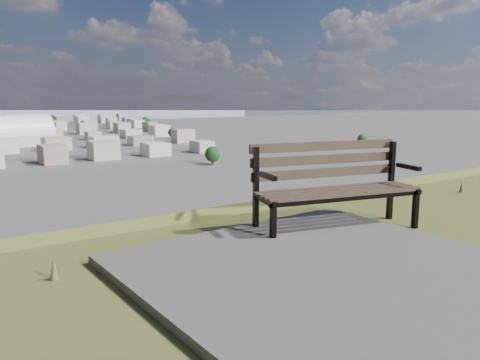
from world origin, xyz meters
TOP-DOWN VIEW (x-y plane):
  - park_bench at (-0.85, 2.83)m, footprint 1.99×1.02m
  - gravel_patch at (-1.88, 1.04)m, footprint 3.35×4.64m

SIDE VIEW (x-z plane):
  - gravel_patch at x=-1.88m, z-range 25.00..25.09m
  - park_bench at x=-0.85m, z-range 25.06..26.06m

